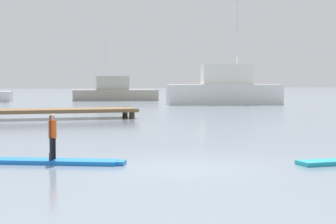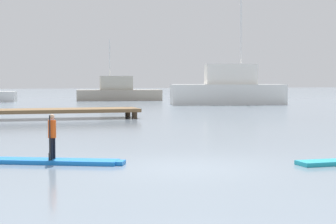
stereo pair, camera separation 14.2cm
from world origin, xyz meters
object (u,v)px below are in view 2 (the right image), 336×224
at_px(paddleboard_near, 52,161).
at_px(fishing_boat_green_midground, 118,92).
at_px(paddler_child_solo, 52,134).
at_px(trawler_grey_distant, 228,90).

bearing_deg(paddleboard_near, fishing_boat_green_midground, 76.28).
distance_m(paddleboard_near, paddler_child_solo, 0.66).
bearing_deg(paddler_child_solo, trawler_grey_distant, 60.69).
distance_m(paddleboard_near, fishing_boat_green_midground, 42.53).
bearing_deg(fishing_boat_green_midground, trawler_grey_distant, -59.94).
relative_size(paddleboard_near, fishing_boat_green_midground, 0.41).
xyz_separation_m(paddler_child_solo, trawler_grey_distant, (16.74, 29.81, 0.49)).
height_order(paddler_child_solo, fishing_boat_green_midground, fishing_boat_green_midground).
bearing_deg(paddler_child_solo, fishing_boat_green_midground, 76.29).
height_order(paddleboard_near, fishing_boat_green_midground, fishing_boat_green_midground).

